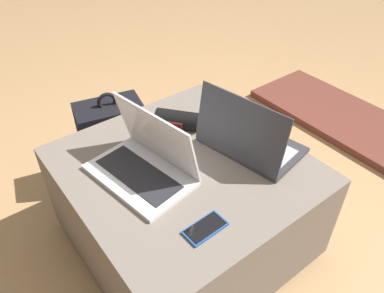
# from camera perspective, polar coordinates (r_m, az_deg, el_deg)

# --- Properties ---
(ground_plane) EXTENTS (14.00, 14.00, 0.00)m
(ground_plane) POSITION_cam_1_polar(r_m,az_deg,el_deg) (1.68, -0.96, -14.21)
(ground_plane) COLOR tan
(ottoman) EXTENTS (0.84, 0.81, 0.45)m
(ottoman) POSITION_cam_1_polar(r_m,az_deg,el_deg) (1.50, -1.05, -9.02)
(ottoman) COLOR #3D3832
(ottoman) RESTS_ON ground_plane
(laptop_near) EXTENTS (0.39, 0.29, 0.24)m
(laptop_near) POSITION_cam_1_polar(r_m,az_deg,el_deg) (1.29, -7.13, -2.31)
(laptop_near) COLOR silver
(laptop_near) RESTS_ON ottoman
(laptop_far) EXTENTS (0.40, 0.30, 0.25)m
(laptop_far) POSITION_cam_1_polar(r_m,az_deg,el_deg) (1.39, 8.51, 1.13)
(laptop_far) COLOR #333338
(laptop_far) RESTS_ON ottoman
(cell_phone) EXTENTS (0.07, 0.14, 0.01)m
(cell_phone) POSITION_cam_1_polar(r_m,az_deg,el_deg) (1.14, 2.03, -12.32)
(cell_phone) COLOR #1E4C9E
(cell_phone) RESTS_ON ottoman
(backpack) EXTENTS (0.29, 0.33, 0.50)m
(backpack) POSITION_cam_1_polar(r_m,az_deg,el_deg) (1.86, -11.86, 0.45)
(backpack) COLOR black
(backpack) RESTS_ON ground_plane
(wrist_brace) EXTENTS (0.18, 0.17, 0.07)m
(wrist_brace) POSITION_cam_1_polar(r_m,az_deg,el_deg) (1.50, -2.24, 4.14)
(wrist_brace) COLOR black
(wrist_brace) RESTS_ON ottoman
(fireplace_hearth) EXTENTS (1.40, 0.50, 0.04)m
(fireplace_hearth) POSITION_cam_1_polar(r_m,az_deg,el_deg) (2.47, 24.56, 2.55)
(fireplace_hearth) COLOR brown
(fireplace_hearth) RESTS_ON ground_plane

